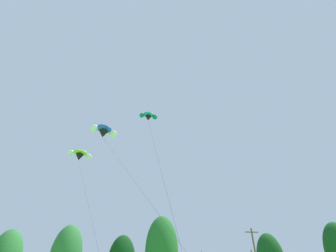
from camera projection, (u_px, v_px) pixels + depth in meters
name	position (u px, v px, depth m)	size (l,w,h in m)	color
treeline_tree_e	(162.00, 251.00, 44.69)	(5.90, 5.90, 15.20)	#472D19
parafoil_kite_high_lime_white	(80.00, 155.00, 39.09)	(10.22, 13.86, 19.97)	#93D633
parafoil_kite_mid_teal	(148.00, 117.00, 28.80)	(4.27, 7.85, 18.92)	teal
parafoil_kite_far_blue_white	(104.00, 131.00, 35.87)	(13.47, 14.52, 21.41)	blue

